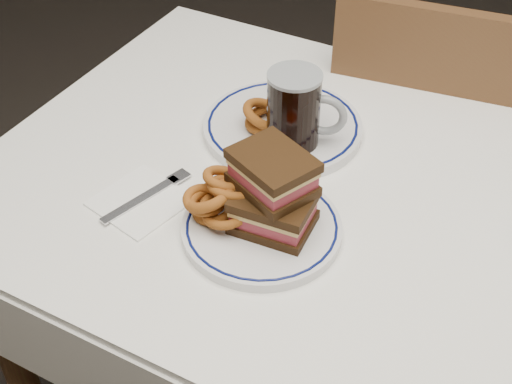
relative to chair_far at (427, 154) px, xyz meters
The scene contains 10 objects.
dining_table 0.51m from the chair_far, 89.77° to the right, with size 1.27×0.87×0.75m.
chair_far is the anchor object (origin of this frame).
main_plate 0.70m from the chair_far, 98.57° to the right, with size 0.25×0.25×0.02m.
reuben_sandwich 0.71m from the chair_far, 97.74° to the right, with size 0.14×0.13×0.12m.
onion_rings_main 0.73m from the chair_far, 104.05° to the right, with size 0.11×0.11×0.09m.
ketchup_ramekin 0.62m from the chair_far, 101.28° to the right, with size 0.06×0.06×0.04m.
beer_mug 0.56m from the chair_far, 108.70° to the right, with size 0.14×0.09×0.15m.
far_plate 0.50m from the chair_far, 115.66° to the right, with size 0.29×0.29×0.02m.
onion_rings_far 0.54m from the chair_far, 116.88° to the right, with size 0.09×0.11×0.07m.
napkin_fork 0.77m from the chair_far, 114.28° to the right, with size 0.16×0.18×0.01m.
Camera 1 is at (0.27, -0.85, 1.52)m, focal length 50.00 mm.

